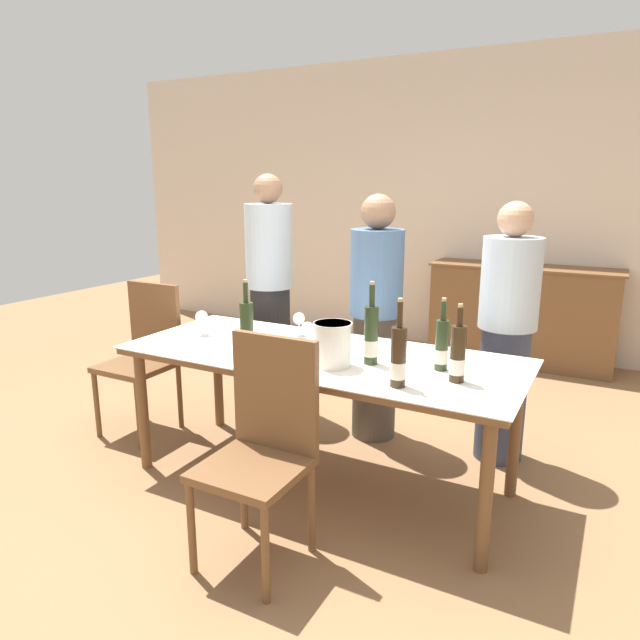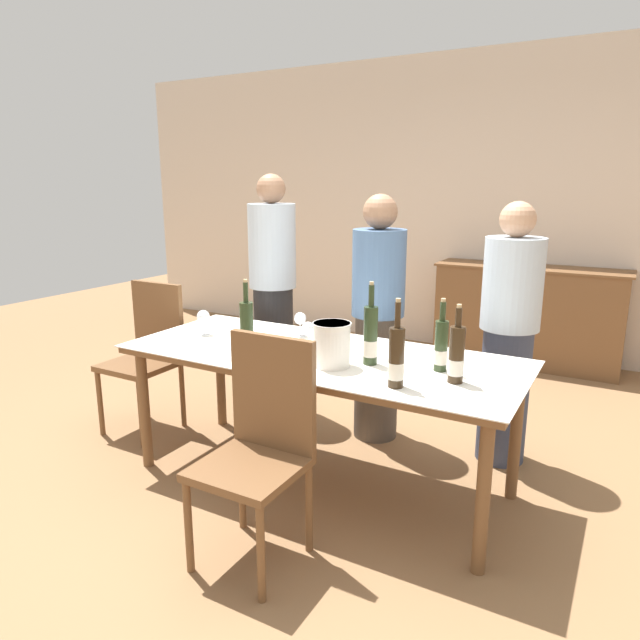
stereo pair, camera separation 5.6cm
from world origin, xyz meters
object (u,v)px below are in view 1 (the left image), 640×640
at_px(ice_bucket, 333,343).
at_px(wine_bottle_0, 442,346).
at_px(wine_bottle_3, 247,331).
at_px(chair_left_end, 146,348).
at_px(person_guest_left, 376,320).
at_px(person_guest_right, 506,336).
at_px(chair_near_front, 264,437).
at_px(person_host, 270,295).
at_px(dining_table, 320,365).
at_px(wine_glass_2, 202,318).
at_px(wine_glass_0, 299,320).
at_px(wine_bottle_2, 398,358).
at_px(wine_glass_1, 308,329).
at_px(sideboard_cabinet, 521,315).
at_px(wine_glass_3, 321,335).
at_px(wine_bottle_4, 458,355).
at_px(wine_bottle_1, 371,336).

xyz_separation_m(ice_bucket, wine_bottle_0, (0.49, 0.19, 0.01)).
xyz_separation_m(wine_bottle_3, chair_left_end, (-1.04, 0.31, -0.32)).
height_order(person_guest_left, person_guest_right, person_guest_left).
bearing_deg(chair_near_front, person_host, 121.93).
bearing_deg(dining_table, person_guest_right, 43.08).
bearing_deg(wine_glass_2, wine_glass_0, 26.61).
bearing_deg(wine_bottle_2, person_guest_left, 117.81).
relative_size(dining_table, person_guest_left, 1.36).
bearing_deg(person_guest_right, wine_glass_1, -143.61).
bearing_deg(person_host, wine_glass_1, -45.05).
relative_size(sideboard_cabinet, wine_glass_0, 11.62).
xyz_separation_m(ice_bucket, wine_glass_3, (-0.13, 0.13, -0.01)).
bearing_deg(person_guest_right, dining_table, -136.92).
distance_m(wine_glass_0, wine_glass_1, 0.23).
xyz_separation_m(wine_bottle_2, wine_glass_1, (-0.66, 0.36, -0.03)).
relative_size(sideboard_cabinet, person_guest_right, 1.07).
height_order(wine_glass_2, person_guest_right, person_guest_right).
relative_size(sideboard_cabinet, chair_near_front, 1.67).
height_order(wine_bottle_4, person_guest_right, person_guest_right).
bearing_deg(wine_bottle_0, wine_glass_3, -174.18).
bearing_deg(wine_glass_0, chair_near_front, -68.95).
bearing_deg(person_guest_right, wine_glass_3, -134.99).
bearing_deg(sideboard_cabinet, wine_glass_2, -116.50).
height_order(wine_glass_1, person_host, person_host).
bearing_deg(wine_glass_1, sideboard_cabinet, 75.12).
relative_size(wine_bottle_0, wine_bottle_4, 0.98).
bearing_deg(wine_bottle_4, sideboard_cabinet, 93.12).
distance_m(sideboard_cabinet, wine_bottle_0, 2.76).
distance_m(dining_table, wine_bottle_1, 0.37).
height_order(wine_bottle_3, chair_left_end, wine_bottle_3).
relative_size(chair_left_end, person_guest_left, 0.63).
distance_m(wine_glass_1, person_guest_left, 0.64).
relative_size(wine_glass_2, chair_left_end, 0.15).
bearing_deg(wine_bottle_1, wine_bottle_2, -46.11).
bearing_deg(chair_left_end, person_guest_left, 23.55).
bearing_deg(wine_glass_0, wine_bottle_3, -94.73).
relative_size(wine_glass_2, person_guest_left, 0.10).
relative_size(chair_left_end, person_host, 0.58).
relative_size(wine_bottle_3, wine_glass_3, 2.58).
xyz_separation_m(chair_near_front, chair_left_end, (-1.43, 0.75, 0.00)).
xyz_separation_m(ice_bucket, wine_bottle_4, (0.60, 0.07, 0.01)).
height_order(wine_bottle_3, wine_bottle_4, wine_bottle_3).
xyz_separation_m(wine_bottle_4, chair_near_front, (-0.67, -0.57, -0.32)).
xyz_separation_m(wine_bottle_4, person_guest_right, (0.06, 0.85, -0.11)).
distance_m(wine_glass_1, chair_left_end, 1.27).
xyz_separation_m(wine_bottle_1, chair_left_end, (-1.66, 0.13, -0.33)).
height_order(wine_bottle_0, chair_left_end, wine_bottle_0).
bearing_deg(wine_bottle_3, wine_glass_1, 56.64).
height_order(wine_bottle_3, person_host, person_host).
height_order(wine_bottle_2, chair_left_end, wine_bottle_2).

